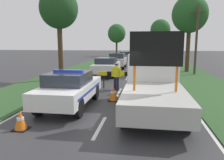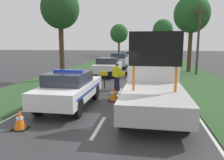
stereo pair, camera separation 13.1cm
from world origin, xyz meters
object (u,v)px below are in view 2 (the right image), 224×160
object	(u,v)px
traffic_cone_near_police	(20,120)
queued_car_wagon_maroon	(149,58)
roadside_tree_near_left	(192,15)
roadside_tree_near_right	(60,9)
police_car	(70,88)
roadside_tree_mid_left	(119,34)
work_truck	(153,83)
utility_pole	(198,39)
police_officer	(117,74)
traffic_cone_lane_edge	(168,85)
queued_car_van_white	(108,66)
traffic_cone_behind_barrier	(143,87)
traffic_cone_centre_front	(114,93)
queued_car_suv_grey	(127,56)
queued_car_sedan_silver	(119,60)
roadside_tree_mid_right	(163,30)
road_barrier	(125,75)
traffic_cone_near_truck	(158,90)
pedestrian_civilian	(134,76)

from	to	relation	value
traffic_cone_near_police	queued_car_wagon_maroon	world-z (taller)	queued_car_wagon_maroon
roadside_tree_near_left	roadside_tree_near_right	xyz separation A→B (m)	(-10.49, -6.44, -0.23)
police_car	roadside_tree_mid_left	distance (m)	39.92
work_truck	queued_car_wagon_maroon	xyz separation A→B (m)	(-0.17, 20.93, -0.28)
utility_pole	queued_car_wagon_maroon	bearing A→B (deg)	113.21
police_officer	traffic_cone_near_police	world-z (taller)	police_officer
traffic_cone_lane_edge	queued_car_van_white	xyz separation A→B (m)	(-4.65, 5.46, 0.54)
police_officer	traffic_cone_behind_barrier	world-z (taller)	police_officer
police_car	roadside_tree_mid_left	size ratio (longest dim) A/B	0.66
police_car	traffic_cone_centre_front	bearing A→B (deg)	40.15
queued_car_suv_grey	traffic_cone_lane_edge	bearing A→B (deg)	101.16
roadside_tree_near_left	queued_car_sedan_silver	bearing A→B (deg)	162.24
queued_car_suv_grey	traffic_cone_centre_front	bearing A→B (deg)	94.03
queued_car_sedan_silver	queued_car_suv_grey	distance (m)	12.40
police_car	traffic_cone_behind_barrier	xyz separation A→B (m)	(3.11, 3.58, -0.57)
roadside_tree_near_left	traffic_cone_centre_front	bearing A→B (deg)	-114.84
work_truck	queued_car_van_white	xyz separation A→B (m)	(-3.69, 9.35, -0.26)
traffic_cone_lane_edge	roadside_tree_mid_right	distance (m)	33.55
traffic_cone_behind_barrier	roadside_tree_near_left	bearing A→B (deg)	66.51
traffic_cone_near_police	roadside_tree_mid_right	xyz separation A→B (m)	(6.82, 40.09, 5.16)
road_barrier	queued_car_suv_grey	size ratio (longest dim) A/B	0.70
traffic_cone_centre_front	traffic_cone_near_truck	size ratio (longest dim) A/B	1.27
roadside_tree_near_right	utility_pole	xyz separation A→B (m)	(10.82, 4.48, -2.11)
utility_pole	work_truck	bearing A→B (deg)	-110.01
police_officer	queued_car_van_white	bearing A→B (deg)	-58.09
pedestrian_civilian	roadside_tree_near_right	world-z (taller)	roadside_tree_near_right
pedestrian_civilian	traffic_cone_lane_edge	distance (m)	2.24
queued_car_wagon_maroon	traffic_cone_lane_edge	bearing A→B (deg)	93.79
traffic_cone_near_police	traffic_cone_centre_front	world-z (taller)	traffic_cone_centre_front
road_barrier	queued_car_sedan_silver	bearing A→B (deg)	103.75
traffic_cone_lane_edge	queued_car_van_white	bearing A→B (deg)	130.42
traffic_cone_lane_edge	roadside_tree_mid_right	xyz separation A→B (m)	(1.54, 33.11, 5.19)
queued_car_van_white	queued_car_sedan_silver	bearing A→B (deg)	-91.66
police_car	utility_pole	xyz separation A→B (m)	(7.67, 11.37, 2.33)
traffic_cone_lane_edge	roadside_tree_near_left	xyz separation A→B (m)	(2.76, 9.18, 5.19)
queued_car_suv_grey	roadside_tree_mid_left	xyz separation A→B (m)	(-3.00, 11.53, 4.18)
traffic_cone_near_truck	roadside_tree_near_right	distance (m)	9.56
utility_pole	police_car	bearing A→B (deg)	-124.01
roadside_tree_near_left	work_truck	bearing A→B (deg)	-105.90
traffic_cone_near_truck	utility_pole	size ratio (longest dim) A/B	0.09
road_barrier	roadside_tree_mid_left	size ratio (longest dim) A/B	0.46
pedestrian_civilian	police_car	bearing A→B (deg)	-104.74
police_officer	queued_car_suv_grey	size ratio (longest dim) A/B	0.35
traffic_cone_near_police	queued_car_wagon_maroon	distance (m)	24.38
queued_car_wagon_maroon	roadside_tree_near_right	bearing A→B (deg)	65.20
traffic_cone_near_police	traffic_cone_behind_barrier	distance (m)	7.45
pedestrian_civilian	traffic_cone_behind_barrier	xyz separation A→B (m)	(0.49, 0.26, -0.70)
road_barrier	queued_car_van_white	xyz separation A→B (m)	(-2.08, 5.44, -0.04)
queued_car_van_white	roadside_tree_near_right	size ratio (longest dim) A/B	0.68
traffic_cone_centre_front	roadside_tree_mid_left	distance (m)	38.89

